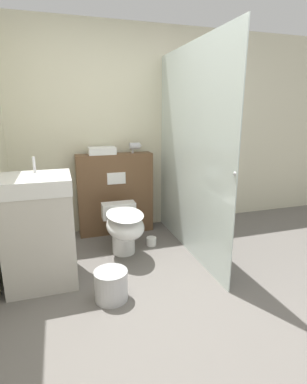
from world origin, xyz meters
TOP-DOWN VIEW (x-y plane):
  - ground_plane at (0.00, 0.00)m, footprint 12.00×12.00m
  - wall_back at (0.00, 1.87)m, footprint 8.00×0.06m
  - partition_panel at (-0.23, 1.69)m, footprint 0.92×0.21m
  - shower_glass at (0.43, 0.96)m, footprint 0.04×1.77m
  - toilet at (-0.26, 1.05)m, footprint 0.38×0.70m
  - sink_vanity at (-1.07, 0.75)m, footprint 0.59×0.54m
  - hair_drier at (0.03, 1.69)m, footprint 0.15×0.08m
  - folded_towel at (-0.37, 1.69)m, footprint 0.32×0.20m
  - spare_toilet_roll at (0.08, 1.17)m, footprint 0.11×0.11m
  - waste_bin at (-0.54, 0.28)m, footprint 0.27×0.27m

SIDE VIEW (x-z plane):
  - ground_plane at x=0.00m, z-range 0.00..0.00m
  - spare_toilet_roll at x=0.08m, z-range 0.00..0.09m
  - waste_bin at x=-0.54m, z-range 0.00..0.25m
  - toilet at x=-0.26m, z-range 0.07..0.57m
  - sink_vanity at x=-1.07m, z-range -0.07..1.05m
  - partition_panel at x=-0.23m, z-range 0.00..1.00m
  - folded_towel at x=-0.37m, z-range 1.00..1.08m
  - shower_glass at x=0.43m, z-range 0.00..2.14m
  - hair_drier at x=0.03m, z-range 1.02..1.14m
  - wall_back at x=0.00m, z-range 0.00..2.50m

